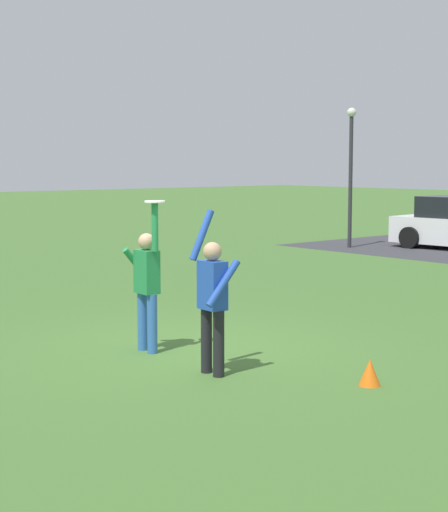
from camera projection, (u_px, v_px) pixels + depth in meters
name	position (u px, v px, depth m)	size (l,w,h in m)	color
ground_plane	(186.00, 349.00, 11.71)	(120.00, 120.00, 0.00)	#426B2D
person_catcher	(147.00, 282.00, 11.47)	(0.55, 0.49, 2.08)	#3366B7
person_defender	(212.00, 296.00, 10.22)	(0.56, 0.49, 2.04)	black
frisbee_disc	(155.00, 202.00, 11.17)	(0.27, 0.27, 0.02)	white
lamppost_by_lot	(351.00, 163.00, 25.40)	(0.28, 0.28, 4.26)	#2D2D33
field_cone_orange	(370.00, 372.00, 9.80)	(0.26, 0.26, 0.32)	orange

